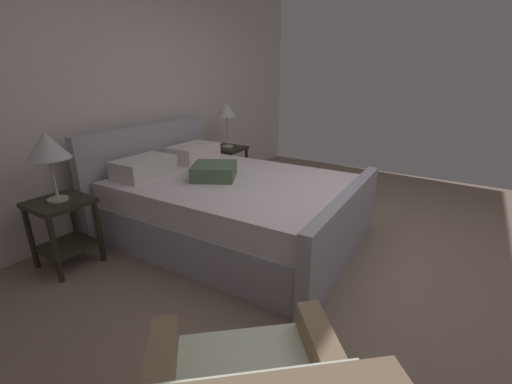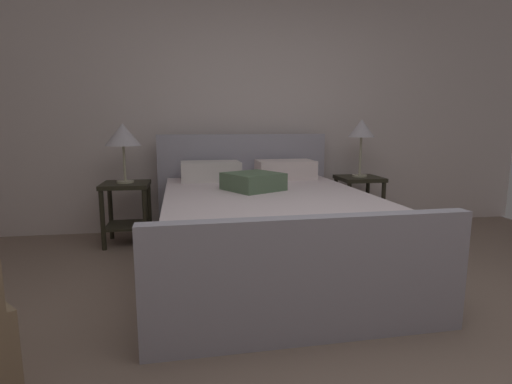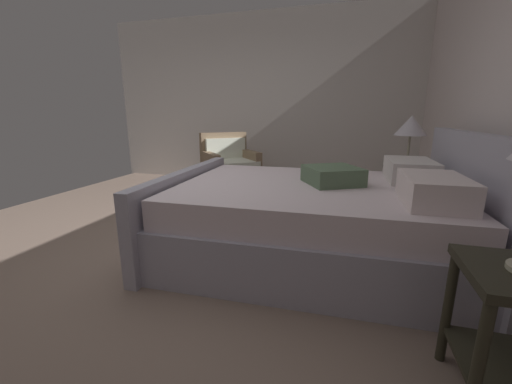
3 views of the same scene
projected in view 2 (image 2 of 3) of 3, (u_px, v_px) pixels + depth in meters
ground_plane at (353, 356)px, 2.02m from camera, size 6.16×5.23×0.02m
wall_back at (262, 102)px, 4.39m from camera, size 6.28×0.12×2.79m
bed at (264, 226)px, 3.23m from camera, size 1.84×2.41×1.05m
nightstand_right at (359, 195)px, 4.30m from camera, size 0.44×0.44×0.60m
table_lamp_right at (361, 130)px, 4.18m from camera, size 0.28×0.28×0.61m
nightstand_left at (127, 203)px, 3.85m from camera, size 0.44×0.44×0.60m
table_lamp_left at (123, 136)px, 3.74m from camera, size 0.33×0.33×0.56m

